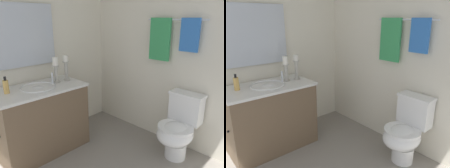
# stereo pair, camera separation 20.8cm
# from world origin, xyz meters

# --- Properties ---
(wall_back) EXTENTS (2.60, 0.04, 2.45)m
(wall_back) POSITION_xyz_m (0.00, 1.25, 1.23)
(wall_back) COLOR silver
(wall_back) RESTS_ON ground
(wall_left) EXTENTS (0.04, 2.50, 2.45)m
(wall_left) POSITION_xyz_m (-1.30, 0.00, 1.23)
(wall_left) COLOR silver
(wall_left) RESTS_ON ground
(vanity_cabinet) EXTENTS (0.58, 1.03, 0.81)m
(vanity_cabinet) POSITION_xyz_m (-0.98, -0.04, 0.40)
(vanity_cabinet) COLOR brown
(vanity_cabinet) RESTS_ON ground
(sink_basin) EXTENTS (0.40, 0.40, 0.24)m
(sink_basin) POSITION_xyz_m (-0.98, -0.04, 0.77)
(sink_basin) COLOR white
(sink_basin) RESTS_ON vanity_cabinet
(mirror) EXTENTS (0.02, 0.82, 0.72)m
(mirror) POSITION_xyz_m (-1.26, -0.04, 1.37)
(mirror) COLOR silver
(candle_holder_tall) EXTENTS (0.09, 0.09, 0.31)m
(candle_holder_tall) POSITION_xyz_m (-0.99, 0.36, 0.97)
(candle_holder_tall) COLOR #B7B2A5
(candle_holder_tall) RESTS_ON vanity_cabinet
(candle_holder_short) EXTENTS (0.09, 0.09, 0.31)m
(candle_holder_short) POSITION_xyz_m (-1.00, 0.22, 0.97)
(candle_holder_short) COLOR #B7B2A5
(candle_holder_short) RESTS_ON vanity_cabinet
(soap_bottle) EXTENTS (0.06, 0.06, 0.18)m
(soap_bottle) POSITION_xyz_m (-1.03, -0.37, 0.88)
(soap_bottle) COLOR #E5B259
(soap_bottle) RESTS_ON vanity_cabinet
(toilet) EXTENTS (0.39, 0.54, 0.75)m
(toilet) POSITION_xyz_m (0.26, 0.97, 0.37)
(toilet) COLOR white
(toilet) RESTS_ON ground
(towel_bar) EXTENTS (0.74, 0.02, 0.02)m
(towel_bar) POSITION_xyz_m (0.01, 1.19, 1.54)
(towel_bar) COLOR silver
(towel_near_vanity) EXTENTS (0.27, 0.03, 0.50)m
(towel_near_vanity) POSITION_xyz_m (-0.18, 1.17, 1.31)
(towel_near_vanity) COLOR #389E59
(towel_near_vanity) RESTS_ON towel_bar
(towel_center) EXTENTS (0.21, 0.03, 0.36)m
(towel_center) POSITION_xyz_m (0.19, 1.17, 1.38)
(towel_center) COLOR blue
(towel_center) RESTS_ON towel_bar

